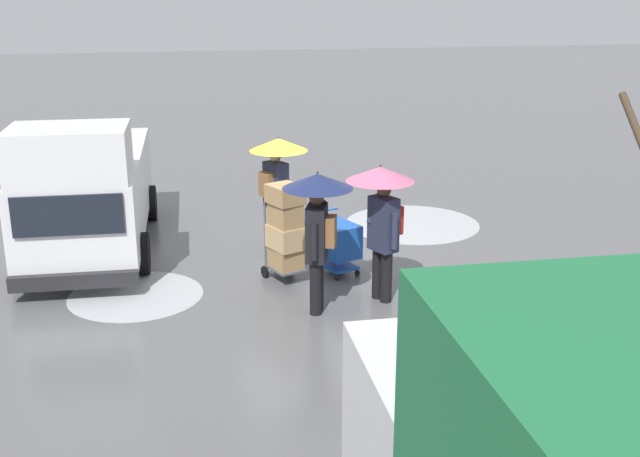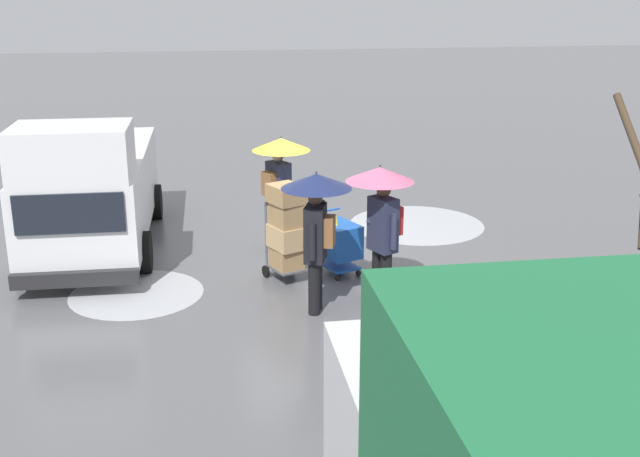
{
  "view_description": "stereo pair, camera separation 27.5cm",
  "coord_description": "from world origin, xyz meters",
  "px_view_note": "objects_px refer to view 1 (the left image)",
  "views": [
    {
      "loc": [
        2.26,
        13.07,
        4.75
      ],
      "look_at": [
        0.08,
        1.58,
        1.05
      ],
      "focal_mm": 43.85,
      "sensor_mm": 36.0,
      "label": 1
    },
    {
      "loc": [
        1.99,
        13.12,
        4.75
      ],
      "look_at": [
        0.08,
        1.58,
        1.05
      ],
      "focal_mm": 43.85,
      "sensor_mm": 36.0,
      "label": 2
    }
  ],
  "objects_px": {
    "hand_dolly_boxes": "(285,228)",
    "pedestrian_black_side": "(318,211)",
    "pedestrian_white_side": "(277,168)",
    "cargo_van_parked_right": "(88,189)",
    "pedestrian_pink_side": "(382,202)",
    "shopping_cart_vendor": "(337,241)"
  },
  "relations": [
    {
      "from": "pedestrian_pink_side",
      "to": "cargo_van_parked_right",
      "type": "bearing_deg",
      "value": -34.64
    },
    {
      "from": "hand_dolly_boxes",
      "to": "pedestrian_pink_side",
      "type": "distance_m",
      "value": 1.82
    },
    {
      "from": "hand_dolly_boxes",
      "to": "pedestrian_black_side",
      "type": "relative_size",
      "value": 0.76
    },
    {
      "from": "cargo_van_parked_right",
      "to": "shopping_cart_vendor",
      "type": "relative_size",
      "value": 5.16
    },
    {
      "from": "cargo_van_parked_right",
      "to": "pedestrian_pink_side",
      "type": "relative_size",
      "value": 2.51
    },
    {
      "from": "shopping_cart_vendor",
      "to": "pedestrian_white_side",
      "type": "distance_m",
      "value": 1.86
    },
    {
      "from": "shopping_cart_vendor",
      "to": "pedestrian_white_side",
      "type": "bearing_deg",
      "value": -58.09
    },
    {
      "from": "pedestrian_white_side",
      "to": "pedestrian_pink_side",
      "type": "bearing_deg",
      "value": 116.08
    },
    {
      "from": "pedestrian_black_side",
      "to": "pedestrian_white_side",
      "type": "xyz_separation_m",
      "value": [
        0.22,
        -2.84,
        0.0
      ]
    },
    {
      "from": "pedestrian_pink_side",
      "to": "pedestrian_white_side",
      "type": "bearing_deg",
      "value": -63.92
    },
    {
      "from": "cargo_van_parked_right",
      "to": "pedestrian_pink_side",
      "type": "xyz_separation_m",
      "value": [
        -4.63,
        3.2,
        0.39
      ]
    },
    {
      "from": "hand_dolly_boxes",
      "to": "pedestrian_white_side",
      "type": "height_order",
      "value": "pedestrian_white_side"
    },
    {
      "from": "shopping_cart_vendor",
      "to": "cargo_van_parked_right",
      "type": "bearing_deg",
      "value": -25.07
    },
    {
      "from": "shopping_cart_vendor",
      "to": "pedestrian_pink_side",
      "type": "bearing_deg",
      "value": 109.05
    },
    {
      "from": "shopping_cart_vendor",
      "to": "pedestrian_black_side",
      "type": "height_order",
      "value": "pedestrian_black_side"
    },
    {
      "from": "hand_dolly_boxes",
      "to": "pedestrian_black_side",
      "type": "distance_m",
      "value": 1.51
    },
    {
      "from": "shopping_cart_vendor",
      "to": "pedestrian_black_side",
      "type": "bearing_deg",
      "value": 67.72
    },
    {
      "from": "cargo_van_parked_right",
      "to": "pedestrian_black_side",
      "type": "xyz_separation_m",
      "value": [
        -3.59,
        3.47,
        0.39
      ]
    },
    {
      "from": "cargo_van_parked_right",
      "to": "pedestrian_black_side",
      "type": "distance_m",
      "value": 5.01
    },
    {
      "from": "shopping_cart_vendor",
      "to": "hand_dolly_boxes",
      "type": "distance_m",
      "value": 0.98
    },
    {
      "from": "shopping_cart_vendor",
      "to": "pedestrian_pink_side",
      "type": "xyz_separation_m",
      "value": [
        -0.43,
        1.23,
        1.0
      ]
    },
    {
      "from": "shopping_cart_vendor",
      "to": "hand_dolly_boxes",
      "type": "bearing_deg",
      "value": 10.84
    }
  ]
}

